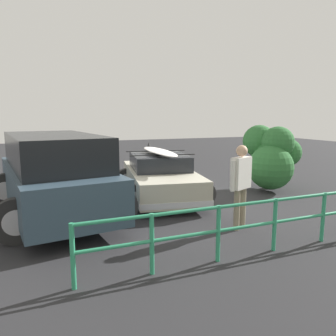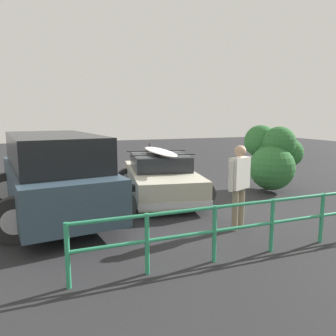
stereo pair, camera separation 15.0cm
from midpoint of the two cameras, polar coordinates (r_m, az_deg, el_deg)
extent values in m
cube|color=#28282B|center=(9.95, -0.57, -4.61)|extent=(44.00, 44.00, 0.02)
cube|color=#B7B29E|center=(9.47, -1.81, -2.15)|extent=(2.39, 4.32, 0.63)
cube|color=#23262B|center=(9.54, -2.01, 1.15)|extent=(1.83, 2.19, 0.42)
cube|color=silver|center=(7.61, 0.99, -6.48)|extent=(1.76, 0.39, 0.14)
cube|color=silver|center=(11.45, -3.65, -1.20)|extent=(1.76, 0.39, 0.14)
cylinder|color=black|center=(8.52, 5.65, -4.61)|extent=(0.67, 0.18, 0.67)
cylinder|color=#B7B7BC|center=(8.52, 5.65, -4.61)|extent=(0.37, 0.19, 0.37)
cylinder|color=black|center=(8.16, -6.30, -5.24)|extent=(0.67, 0.18, 0.67)
cylinder|color=#B7B7BC|center=(8.16, -6.30, -5.24)|extent=(0.37, 0.19, 0.37)
cylinder|color=black|center=(10.90, 1.54, -1.54)|extent=(0.67, 0.18, 0.67)
cylinder|color=#B7B7BC|center=(10.90, 1.54, -1.54)|extent=(0.37, 0.19, 0.37)
cylinder|color=black|center=(10.62, -7.77, -1.90)|extent=(0.67, 0.18, 0.67)
cylinder|color=#B7B7BC|center=(10.62, -7.77, -1.90)|extent=(0.37, 0.19, 0.37)
cylinder|color=black|center=(8.98, -1.40, 2.27)|extent=(1.80, 0.33, 0.03)
cylinder|color=black|center=(10.04, -2.57, 2.99)|extent=(1.80, 0.33, 0.03)
ellipsoid|color=white|center=(9.39, -2.01, 2.93)|extent=(0.69, 2.74, 0.09)
cone|color=black|center=(10.42, -3.75, 4.17)|extent=(0.10, 0.10, 0.14)
cube|color=#334756|center=(8.16, -19.57, -2.84)|extent=(2.56, 5.08, 0.90)
cube|color=black|center=(8.04, -19.88, 2.90)|extent=(2.26, 4.00, 0.74)
cylinder|color=black|center=(10.62, -22.06, 0.23)|extent=(0.80, 0.28, 0.78)
cylinder|color=black|center=(7.10, -9.43, -6.65)|extent=(0.87, 0.22, 0.87)
cylinder|color=#B7B7BC|center=(7.10, -9.43, -6.65)|extent=(0.48, 0.23, 0.48)
cylinder|color=black|center=(6.72, -25.49, -8.36)|extent=(0.87, 0.22, 0.87)
cylinder|color=#B7B7BC|center=(6.72, -25.49, -8.36)|extent=(0.48, 0.23, 0.48)
cylinder|color=black|center=(9.82, -15.38, -2.46)|extent=(0.87, 0.22, 0.87)
cylinder|color=#B7B7BC|center=(9.82, -15.38, -2.46)|extent=(0.48, 0.23, 0.48)
cylinder|color=black|center=(9.55, -26.87, -3.45)|extent=(0.87, 0.22, 0.87)
cylinder|color=#B7B7BC|center=(9.55, -26.87, -3.45)|extent=(0.48, 0.23, 0.48)
cylinder|color=gray|center=(7.12, 12.29, -6.74)|extent=(0.13, 0.13, 0.87)
cylinder|color=gray|center=(6.92, 11.26, -7.15)|extent=(0.13, 0.13, 0.87)
cube|color=silver|center=(6.85, 11.99, -0.84)|extent=(0.54, 0.39, 0.65)
sphere|color=#D6A884|center=(6.79, 12.12, 2.93)|extent=(0.23, 0.23, 0.23)
cylinder|color=silver|center=(7.11, 13.26, -0.75)|extent=(0.09, 0.09, 0.61)
cylinder|color=silver|center=(6.61, 10.61, -1.40)|extent=(0.09, 0.09, 0.61)
cylinder|color=#2D9366|center=(6.81, 24.81, -7.78)|extent=(0.07, 0.07, 0.94)
cylinder|color=#2D9366|center=(6.05, 17.38, -9.43)|extent=(0.07, 0.07, 0.94)
cylinder|color=#2D9366|center=(5.42, 7.94, -11.27)|extent=(0.07, 0.07, 0.94)
cylinder|color=#2D9366|center=(4.98, -3.71, -13.10)|extent=(0.07, 0.07, 0.94)
cylinder|color=#2D9366|center=(4.77, -17.16, -14.54)|extent=(0.07, 0.07, 0.94)
cylinder|color=#2D9366|center=(6.30, 21.56, -4.74)|extent=(7.94, 0.13, 0.06)
cylinder|color=#2D9366|center=(6.40, 21.35, -8.17)|extent=(7.94, 0.13, 0.06)
cylinder|color=brown|center=(11.23, 17.12, -2.01)|extent=(0.24, 0.24, 0.53)
sphere|color=#2D6B33|center=(11.25, 15.20, 4.55)|extent=(1.07, 1.07, 1.07)
sphere|color=#2D6B33|center=(11.20, 16.61, 0.46)|extent=(0.82, 0.82, 0.82)
sphere|color=#2D6B33|center=(11.09, 17.35, 3.00)|extent=(0.87, 0.87, 0.87)
sphere|color=#2D6B33|center=(10.82, 18.19, 4.22)|extent=(1.02, 1.02, 1.02)
sphere|color=#2D6B33|center=(11.21, 16.70, 2.98)|extent=(1.11, 1.11, 1.11)
sphere|color=#2D6B33|center=(10.60, 17.07, 0.11)|extent=(1.38, 1.38, 1.38)
sphere|color=#2D6B33|center=(11.25, 19.69, 2.57)|extent=(0.91, 0.91, 0.91)
camera|label=1|loc=(0.07, -90.49, -0.08)|focal=35.00mm
camera|label=2|loc=(0.07, 89.51, 0.08)|focal=35.00mm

